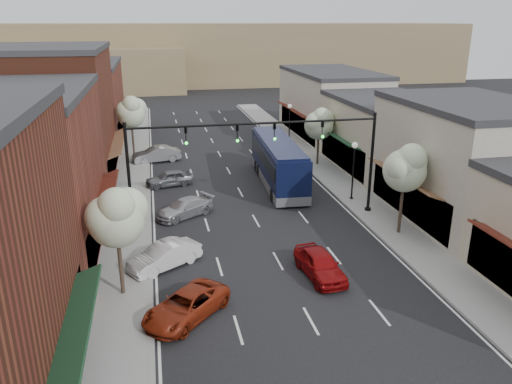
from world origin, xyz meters
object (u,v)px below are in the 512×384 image
parked_car_c (185,208)px  parked_car_d (169,178)px  tree_left_near (117,215)px  parked_car_e (156,154)px  signal_mast_right (339,150)px  parked_car_a (186,306)px  lamp_post_far (290,118)px  parked_car_b (164,256)px  tree_left_far (131,111)px  signal_mast_left (167,159)px  red_hatchback (320,264)px  tree_right_near (406,166)px  tree_right_far (320,123)px  coach_bus (278,162)px  lamp_post_near (354,161)px

parked_car_c → parked_car_d: 6.96m
tree_left_near → parked_car_e: bearing=85.2°
signal_mast_right → parked_car_a: bearing=-136.2°
lamp_post_far → parked_car_c: lamp_post_far is taller
parked_car_b → parked_car_d: size_ratio=1.09×
parked_car_d → parked_car_e: bearing=173.7°
lamp_post_far → parked_car_c: 22.15m
tree_left_near → parked_car_d: size_ratio=1.50×
parked_car_a → parked_car_c: size_ratio=1.05×
parked_car_b → parked_car_c: (1.60, 7.26, -0.07)m
tree_left_far → parked_car_b: (2.05, -23.40, -3.92)m
signal_mast_left → red_hatchback: size_ratio=1.98×
tree_right_near → lamp_post_far: 24.11m
tree_right_far → lamp_post_far: size_ratio=1.22×
tree_right_near → parked_car_e: tree_right_near is taller
lamp_post_far → coach_bus: 13.35m
signal_mast_right → parked_car_b: size_ratio=1.99×
tree_right_near → tree_left_near: bearing=-166.5°
signal_mast_left → parked_car_d: bearing=88.1°
tree_right_near → tree_right_far: 16.01m
parked_car_a → parked_car_d: parked_car_d is taller
red_hatchback → parked_car_c: (-6.30, 9.95, -0.09)m
lamp_post_far → tree_right_near: bearing=-88.7°
tree_right_near → parked_car_b: size_ratio=1.44×
lamp_post_near → parked_car_c: (-12.40, -0.69, -2.39)m
parked_car_e → parked_car_b: bearing=-11.5°
signal_mast_right → signal_mast_left: size_ratio=1.00×
tree_right_far → parked_car_b: 22.92m
tree_left_far → parked_car_c: size_ratio=1.45×
lamp_post_far → parked_car_a: (-13.22, -30.58, -2.39)m
tree_right_near → coach_bus: size_ratio=0.50×
signal_mast_right → red_hatchback: signal_mast_right is taller
tree_right_near → lamp_post_near: (-0.55, 6.56, -1.45)m
signal_mast_left → tree_left_far: bearing=98.3°
lamp_post_far → red_hatchback: bearing=-102.2°
signal_mast_right → tree_left_near: bearing=-149.9°
tree_left_near → parked_car_c: 11.12m
tree_left_far → parked_car_e: (2.05, -1.65, -3.87)m
coach_bus → parked_car_d: (-8.73, 1.27, -1.24)m
parked_car_b → parked_car_d: bearing=144.0°
tree_left_near → lamp_post_near: size_ratio=1.28×
tree_right_far → red_hatchback: tree_right_far is taller
signal_mast_right → tree_right_near: (2.73, -4.05, -0.17)m
lamp_post_far → parked_car_e: 14.66m
tree_right_far → parked_car_a: 26.62m
tree_left_near → red_hatchback: 10.56m
parked_car_e → tree_right_far: bearing=61.9°
tree_left_near → lamp_post_near: tree_left_near is taller
tree_left_near → lamp_post_near: 19.25m
lamp_post_near → red_hatchback: size_ratio=1.07×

